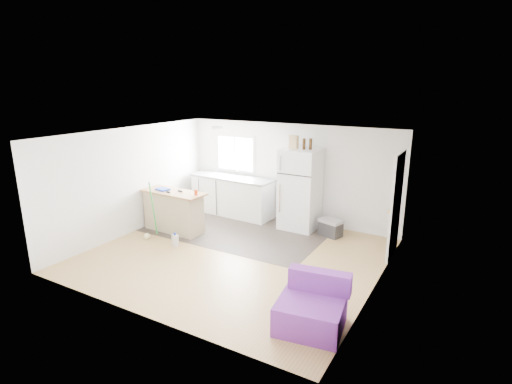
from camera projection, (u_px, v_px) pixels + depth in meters
room at (234, 197)px, 7.67m from camera, size 5.51×5.01×2.41m
vinyl_zone at (237, 229)px, 9.38m from camera, size 4.05×2.50×0.00m
window at (235, 154)px, 10.40m from camera, size 1.18×0.06×0.98m
interior_door at (396, 207)px, 7.71m from camera, size 0.11×0.92×2.10m
ceiling_fixture at (217, 128)px, 8.94m from camera, size 0.30×0.30×0.07m
kitchen_cabinets at (232, 195)px, 10.34m from camera, size 2.30×0.83×1.30m
peninsula at (174, 211)px, 9.18m from camera, size 1.57×0.65×0.95m
refrigerator at (300, 189)px, 9.26m from camera, size 0.84×0.80×1.89m
cooler at (331, 228)px, 8.94m from camera, size 0.58×0.47×0.38m
purple_seat at (312, 309)px, 5.59m from camera, size 1.01×0.97×0.74m
cleaner_jug at (175, 240)px, 8.38m from camera, size 0.16×0.14×0.30m
mop at (148, 229)px, 8.75m from camera, size 0.29×0.36×1.34m
red_cup at (196, 192)px, 8.74m from camera, size 0.10×0.10×0.12m
blue_tray at (163, 189)px, 9.17m from camera, size 0.34×0.28×0.04m
tool_a at (180, 191)px, 9.03m from camera, size 0.15×0.10×0.03m
tool_b at (168, 192)px, 8.96m from camera, size 0.11×0.07×0.03m
cardboard_box at (294, 142)px, 9.00m from camera, size 0.21×0.12×0.30m
bottle_left at (304, 144)px, 8.88m from camera, size 0.09×0.09×0.25m
bottle_right at (311, 144)px, 8.88m from camera, size 0.07×0.07×0.25m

